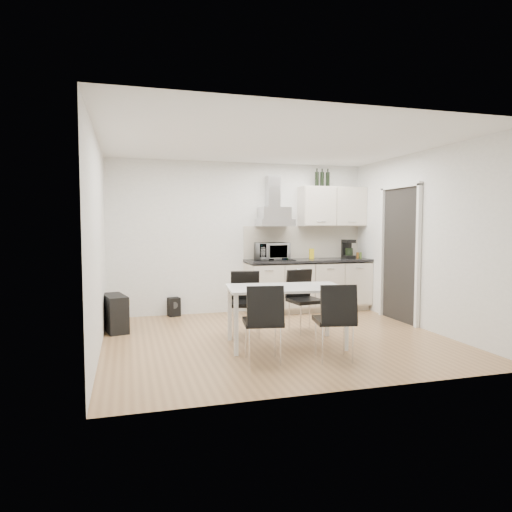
% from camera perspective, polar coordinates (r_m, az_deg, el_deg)
% --- Properties ---
extents(ground, '(4.50, 4.50, 0.00)m').
position_cam_1_polar(ground, '(6.23, 2.61, -10.28)').
color(ground, '#A77E52').
rests_on(ground, ground).
extents(wall_back, '(4.50, 0.10, 2.60)m').
position_cam_1_polar(wall_back, '(7.96, -1.92, 2.30)').
color(wall_back, white).
rests_on(wall_back, ground).
extents(wall_front, '(4.50, 0.10, 2.60)m').
position_cam_1_polar(wall_front, '(4.20, 11.34, 0.70)').
color(wall_front, white).
rests_on(wall_front, ground).
extents(wall_left, '(0.10, 4.00, 2.60)m').
position_cam_1_polar(wall_left, '(5.74, -19.18, 1.42)').
color(wall_left, white).
rests_on(wall_left, ground).
extents(wall_right, '(0.10, 4.00, 2.60)m').
position_cam_1_polar(wall_right, '(7.08, 20.19, 1.85)').
color(wall_right, white).
rests_on(wall_right, ground).
extents(ceiling, '(4.50, 4.50, 0.00)m').
position_cam_1_polar(ceiling, '(6.13, 2.69, 13.99)').
color(ceiling, white).
rests_on(ceiling, wall_back).
extents(doorway, '(0.08, 1.04, 2.10)m').
position_cam_1_polar(doorway, '(7.53, 17.44, 0.11)').
color(doorway, white).
rests_on(doorway, ground).
extents(kitchenette, '(2.22, 0.64, 2.52)m').
position_cam_1_polar(kitchenette, '(8.11, 6.69, -1.02)').
color(kitchenette, beige).
rests_on(kitchenette, ground).
extents(dining_table, '(1.53, 0.98, 0.75)m').
position_cam_1_polar(dining_table, '(5.78, 3.71, -4.60)').
color(dining_table, white).
rests_on(dining_table, ground).
extents(chair_far_left, '(0.53, 0.58, 0.88)m').
position_cam_1_polar(chair_far_left, '(6.29, -1.29, -6.04)').
color(chair_far_left, black).
rests_on(chair_far_left, ground).
extents(chair_far_right, '(0.50, 0.56, 0.88)m').
position_cam_1_polar(chair_far_right, '(6.55, 6.19, -5.66)').
color(chair_far_right, black).
rests_on(chair_far_right, ground).
extents(chair_near_left, '(0.51, 0.56, 0.88)m').
position_cam_1_polar(chair_near_left, '(5.12, 0.86, -8.36)').
color(chair_near_left, black).
rests_on(chair_near_left, ground).
extents(chair_near_right, '(0.52, 0.57, 0.88)m').
position_cam_1_polar(chair_near_right, '(5.27, 9.71, -8.05)').
color(chair_near_right, black).
rests_on(chair_near_right, ground).
extents(guitar_amp, '(0.41, 0.67, 0.52)m').
position_cam_1_polar(guitar_amp, '(6.90, -17.21, -6.82)').
color(guitar_amp, black).
rests_on(guitar_amp, ground).
extents(floor_speaker, '(0.22, 0.21, 0.31)m').
position_cam_1_polar(floor_speaker, '(7.79, -10.22, -6.28)').
color(floor_speaker, black).
rests_on(floor_speaker, ground).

